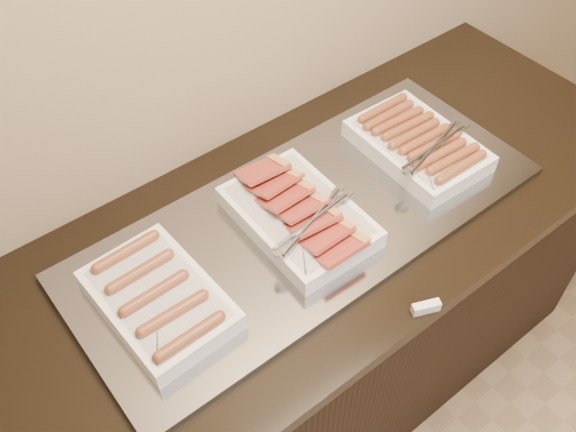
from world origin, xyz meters
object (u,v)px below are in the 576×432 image
object	(u,v)px
warming_tray	(308,220)
dish_center	(299,216)
dish_right	(419,144)
counter	(298,325)
dish_left	(159,299)

from	to	relation	value
warming_tray	dish_center	size ratio (longest dim) A/B	3.11
warming_tray	dish_right	bearing A→B (deg)	-0.60
counter	warming_tray	bearing A→B (deg)	0.00
counter	dish_left	bearing A→B (deg)	-180.00
dish_center	counter	bearing A→B (deg)	38.32
counter	warming_tray	xyz separation A→B (m)	(0.03, 0.00, 0.46)
warming_tray	dish_left	bearing A→B (deg)	-180.00
warming_tray	dish_right	distance (m)	0.38
counter	dish_left	world-z (taller)	dish_left
counter	warming_tray	distance (m)	0.46
dish_right	warming_tray	bearing A→B (deg)	-178.57
counter	dish_left	size ratio (longest dim) A/B	6.03
dish_center	dish_right	xyz separation A→B (m)	(0.41, 0.00, 0.00)
counter	dish_center	world-z (taller)	dish_center
counter	dish_right	world-z (taller)	dish_right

